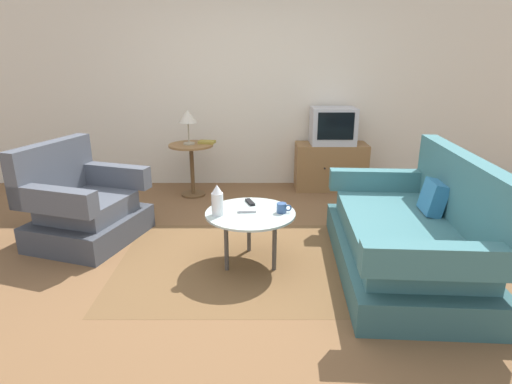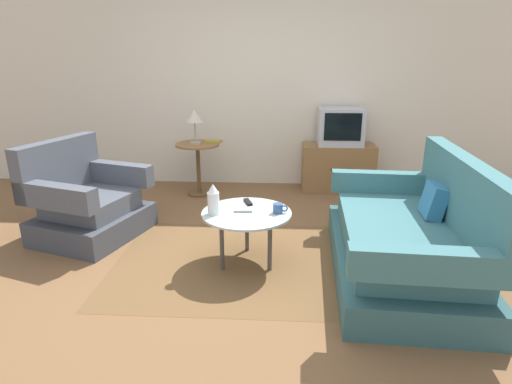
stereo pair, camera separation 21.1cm
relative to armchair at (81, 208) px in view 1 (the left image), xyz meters
name	(u,v)px [view 1 (the left image)]	position (x,y,z in m)	size (l,w,h in m)	color
ground_plane	(244,259)	(1.55, -0.44, -0.31)	(16.00, 16.00, 0.00)	brown
back_wall	(247,82)	(1.55, 1.88, 1.04)	(9.00, 0.12, 2.70)	beige
area_rug	(249,262)	(1.59, -0.49, -0.31)	(2.23, 1.62, 0.00)	brown
armchair	(81,208)	(0.00, 0.00, 0.00)	(1.07, 1.15, 0.92)	#3E424B
couch	(409,236)	(2.87, -0.62, -0.02)	(1.10, 1.87, 0.96)	#325C60
coffee_table	(248,217)	(1.58, -0.49, 0.10)	(0.74, 0.74, 0.46)	#B2C6C1
side_table	(190,159)	(0.84, 1.29, 0.16)	(0.54, 0.54, 0.65)	olive
tv_stand	(328,166)	(2.60, 1.57, -0.01)	(0.91, 0.43, 0.60)	olive
television	(331,126)	(2.60, 1.56, 0.52)	(0.55, 0.40, 0.46)	#B7B7BC
table_lamp	(186,118)	(0.82, 1.29, 0.66)	(0.22, 0.22, 0.41)	#9E937A
vase	(215,201)	(1.32, -0.55, 0.27)	(0.10, 0.10, 0.25)	white
mug	(280,208)	(1.84, -0.50, 0.19)	(0.12, 0.08, 0.08)	#335184
tv_remote_dark	(248,202)	(1.58, -0.28, 0.16)	(0.09, 0.16, 0.02)	black
tv_remote_silver	(245,211)	(1.56, -0.49, 0.16)	(0.15, 0.06, 0.02)	#B2B2B7
book	(205,142)	(1.03, 1.35, 0.35)	(0.22, 0.17, 0.03)	olive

